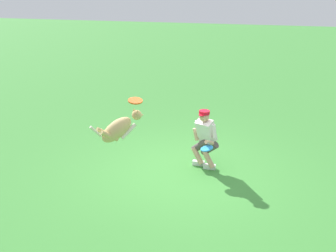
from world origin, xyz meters
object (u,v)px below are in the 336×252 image
person (205,137)px  dog (119,128)px  frisbee_flying (135,101)px  frisbee_held (207,148)px

person → dog: (1.17, 1.82, 0.77)m
person → dog: bearing=-9.3°
person → frisbee_flying: bearing=-8.4°
frisbee_held → person: bearing=-75.1°
frisbee_flying → frisbee_held: frisbee_flying is taller
dog → frisbee_flying: (-0.20, -0.26, 0.42)m
person → frisbee_flying: size_ratio=5.25×
dog → frisbee_flying: frisbee_flying is taller
dog → frisbee_flying: 0.53m
dog → frisbee_held: 2.10m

